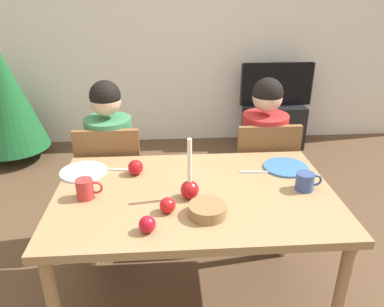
# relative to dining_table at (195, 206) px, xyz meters

# --- Properties ---
(ground_plane) EXTENTS (7.68, 7.68, 0.00)m
(ground_plane) POSITION_rel_dining_table_xyz_m (0.00, 0.00, -0.67)
(ground_plane) COLOR brown
(back_wall) EXTENTS (6.40, 0.10, 2.60)m
(back_wall) POSITION_rel_dining_table_xyz_m (0.00, 2.60, 0.63)
(back_wall) COLOR silver
(back_wall) RESTS_ON ground
(dining_table) EXTENTS (1.40, 0.90, 0.75)m
(dining_table) POSITION_rel_dining_table_xyz_m (0.00, 0.00, 0.00)
(dining_table) COLOR #99754C
(dining_table) RESTS_ON ground
(chair_left) EXTENTS (0.40, 0.40, 0.90)m
(chair_left) POSITION_rel_dining_table_xyz_m (-0.50, 0.61, -0.15)
(chair_left) COLOR brown
(chair_left) RESTS_ON ground
(chair_right) EXTENTS (0.40, 0.40, 0.90)m
(chair_right) POSITION_rel_dining_table_xyz_m (0.51, 0.61, -0.15)
(chair_right) COLOR brown
(chair_right) RESTS_ON ground
(person_left_child) EXTENTS (0.30, 0.30, 1.17)m
(person_left_child) POSITION_rel_dining_table_xyz_m (-0.50, 0.64, -0.10)
(person_left_child) COLOR #33384C
(person_left_child) RESTS_ON ground
(person_right_child) EXTENTS (0.30, 0.30, 1.17)m
(person_right_child) POSITION_rel_dining_table_xyz_m (0.51, 0.64, -0.10)
(person_right_child) COLOR #33384C
(person_right_child) RESTS_ON ground
(tv_stand) EXTENTS (0.64, 0.40, 0.48)m
(tv_stand) POSITION_rel_dining_table_xyz_m (1.07, 2.30, -0.43)
(tv_stand) COLOR black
(tv_stand) RESTS_ON ground
(tv) EXTENTS (0.79, 0.05, 0.46)m
(tv) POSITION_rel_dining_table_xyz_m (1.07, 2.30, 0.04)
(tv) COLOR black
(tv) RESTS_ON tv_stand
(christmas_tree) EXTENTS (0.73, 0.73, 1.33)m
(christmas_tree) POSITION_rel_dining_table_xyz_m (-1.74, 2.11, 0.03)
(christmas_tree) COLOR brown
(christmas_tree) RESTS_ON ground
(candle_centerpiece) EXTENTS (0.09, 0.09, 0.31)m
(candle_centerpiece) POSITION_rel_dining_table_xyz_m (-0.03, -0.06, 0.15)
(candle_centerpiece) COLOR red
(candle_centerpiece) RESTS_ON dining_table
(plate_left) EXTENTS (0.25, 0.25, 0.01)m
(plate_left) POSITION_rel_dining_table_xyz_m (-0.60, 0.25, 0.09)
(plate_left) COLOR silver
(plate_left) RESTS_ON dining_table
(plate_right) EXTENTS (0.25, 0.25, 0.01)m
(plate_right) POSITION_rel_dining_table_xyz_m (0.53, 0.22, 0.09)
(plate_right) COLOR teal
(plate_right) RESTS_ON dining_table
(mug_left) EXTENTS (0.13, 0.08, 0.10)m
(mug_left) POSITION_rel_dining_table_xyz_m (-0.53, -0.02, 0.13)
(mug_left) COLOR #B72D2D
(mug_left) RESTS_ON dining_table
(mug_right) EXTENTS (0.13, 0.09, 0.09)m
(mug_right) POSITION_rel_dining_table_xyz_m (0.56, -0.02, 0.13)
(mug_right) COLOR #33477F
(mug_right) RESTS_ON dining_table
(fork_left) EXTENTS (0.18, 0.05, 0.01)m
(fork_left) POSITION_rel_dining_table_xyz_m (-0.43, 0.27, 0.09)
(fork_left) COLOR silver
(fork_left) RESTS_ON dining_table
(fork_right) EXTENTS (0.18, 0.03, 0.01)m
(fork_right) POSITION_rel_dining_table_xyz_m (0.36, 0.18, 0.09)
(fork_right) COLOR silver
(fork_right) RESTS_ON dining_table
(bowl_walnuts) EXTENTS (0.17, 0.17, 0.05)m
(bowl_walnuts) POSITION_rel_dining_table_xyz_m (0.04, -0.21, 0.11)
(bowl_walnuts) COLOR olive
(bowl_walnuts) RESTS_ON dining_table
(apple_near_candle) EXTENTS (0.08, 0.08, 0.08)m
(apple_near_candle) POSITION_rel_dining_table_xyz_m (-0.31, 0.21, 0.12)
(apple_near_candle) COLOR #B11117
(apple_near_candle) RESTS_ON dining_table
(apple_by_left_plate) EXTENTS (0.07, 0.07, 0.07)m
(apple_by_left_plate) POSITION_rel_dining_table_xyz_m (-0.14, -0.18, 0.12)
(apple_by_left_plate) COLOR red
(apple_by_left_plate) RESTS_ON dining_table
(apple_by_right_mug) EXTENTS (0.07, 0.07, 0.07)m
(apple_by_right_mug) POSITION_rel_dining_table_xyz_m (-0.22, -0.32, 0.12)
(apple_by_right_mug) COLOR #B01020
(apple_by_right_mug) RESTS_ON dining_table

